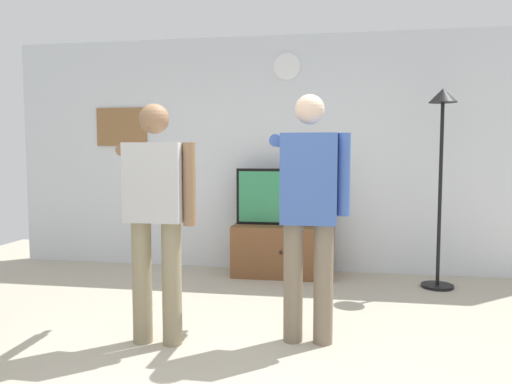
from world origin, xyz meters
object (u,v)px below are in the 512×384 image
Objects in this scene: television at (284,197)px; person_standing_nearer_couch at (309,204)px; wall_clock at (287,67)px; person_standing_nearer_lamp at (156,209)px; framed_picture at (122,127)px; tv_stand at (283,251)px; floor_lamp at (441,146)px.

person_standing_nearer_couch reaches higher than television.
person_standing_nearer_lamp is (-0.68, -2.36, -1.37)m from wall_clock.
framed_picture is at bearing 179.86° from wall_clock.
floor_lamp reaches higher than tv_stand.
television is 0.60× the size of person_standing_nearer_couch.
wall_clock reaches higher than person_standing_nearer_couch.
tv_stand is 2.08m from wall_clock.
wall_clock is 2.81m from person_standing_nearer_lamp.
wall_clock is (0.00, 0.24, 1.46)m from television.
person_standing_nearer_lamp is (-0.68, -2.07, 0.69)m from tv_stand.
floor_lamp is at bearing -7.62° from tv_stand.
floor_lamp is 2.10m from person_standing_nearer_couch.
person_standing_nearer_couch is (0.39, -1.92, 0.13)m from television.
television is at bearing 90.00° from tv_stand.
tv_stand is 2.29m from person_standing_nearer_lamp.
framed_picture is (-2.01, 0.30, 1.40)m from tv_stand.
floor_lamp is 1.13× the size of person_standing_nearer_couch.
framed_picture is at bearing 172.94° from television.
floor_lamp reaches higher than person_standing_nearer_lamp.
person_standing_nearer_couch is at bearing -78.30° from tv_stand.
television is 2.23m from person_standing_nearer_lamp.
floor_lamp is at bearing 39.11° from person_standing_nearer_lamp.
television is at bearing 72.17° from person_standing_nearer_lamp.
tv_stand is at bearing -90.00° from wall_clock.
person_standing_nearer_lamp is at bearing -108.21° from tv_stand.
person_standing_nearer_couch is at bearing 10.47° from person_standing_nearer_lamp.
wall_clock reaches higher than floor_lamp.
framed_picture reaches higher than tv_stand.
wall_clock is 0.48× the size of framed_picture.
television is at bearing 101.43° from person_standing_nearer_couch.
person_standing_nearer_lamp is (1.33, -2.37, -0.71)m from framed_picture.
person_standing_nearer_couch is at bearing -126.21° from floor_lamp.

